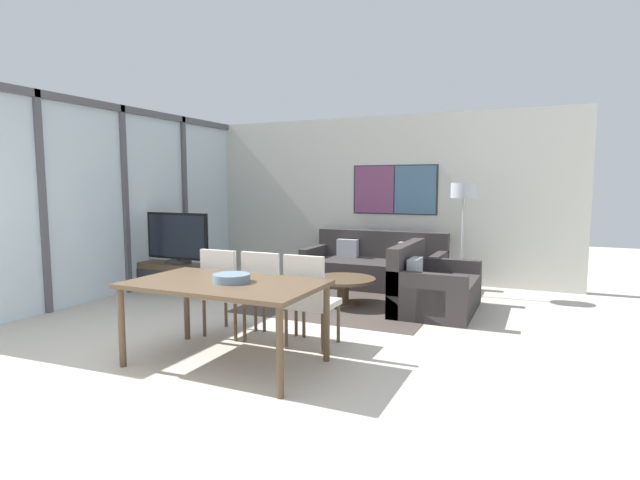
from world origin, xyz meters
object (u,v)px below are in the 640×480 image
fruit_bowl (232,277)px  dining_chair_centre (266,291)px  coffee_table (343,284)px  dining_chair_right (309,296)px  television (177,238)px  sofa_side (430,289)px  floor_lamp (464,198)px  sofa_main (375,269)px  dining_table (225,289)px  dining_chair_left (225,288)px  tv_console (178,277)px

fruit_bowl → dining_chair_centre: bearing=94.7°
coffee_table → dining_chair_right: bearing=-78.6°
television → coffee_table: (2.64, 0.23, -0.54)m
sofa_side → coffee_table: 1.16m
coffee_table → floor_lamp: floor_lamp is taller
sofa_main → dining_table: sofa_main is taller
sofa_main → dining_table: (-0.13, -3.97, 0.42)m
television → dining_table: 3.43m
coffee_table → fruit_bowl: (-0.07, -2.54, 0.53)m
television → sofa_side: television is taller
television → dining_chair_left: 2.60m
sofa_side → coffee_table: (-1.15, -0.17, 0.00)m
dining_chair_left → dining_chair_centre: same height
dining_table → television: bearing=137.2°
television → sofa_main: bearing=31.8°
sofa_side → dining_table: sofa_side is taller
coffee_table → fruit_bowl: fruit_bowl is taller
tv_console → dining_table: bearing=-42.8°
sofa_main → dining_chair_centre: (-0.13, -3.24, 0.25)m
floor_lamp → dining_table: bearing=-111.6°
television → dining_chair_centre: size_ratio=1.18×
television → dining_chair_centre: television is taller
sofa_side → dining_chair_centre: dining_chair_centre is taller
dining_chair_left → floor_lamp: (2.01, 3.11, 0.90)m
television → tv_console: bearing=-90.0°
sofa_main → tv_console: bearing=-148.1°
fruit_bowl → floor_lamp: size_ratio=0.20×
sofa_side → floor_lamp: bearing=-11.9°
sofa_side → dining_chair_centre: bearing=147.4°
dining_table → fruit_bowl: size_ratio=5.19×
coffee_table → dining_chair_left: size_ratio=0.93×
sofa_side → fruit_bowl: size_ratio=4.14×
coffee_table → fruit_bowl: 2.59m
dining_chair_left → floor_lamp: size_ratio=0.57×
dining_chair_centre → dining_chair_right: size_ratio=1.00×
sofa_side → dining_chair_centre: 2.39m
television → dining_chair_centre: bearing=-32.4°
tv_console → coffee_table: (2.64, 0.23, 0.06)m
dining_chair_centre → dining_chair_right: same height
dining_table → coffee_table: bearing=87.1°
fruit_bowl → sofa_side: bearing=65.7°
television → coffee_table: bearing=5.0°
tv_console → dining_chair_right: (3.02, -1.61, 0.32)m
dining_chair_right → floor_lamp: floor_lamp is taller
tv_console → sofa_main: size_ratio=0.74×
coffee_table → floor_lamp: (1.38, 1.27, 1.16)m
dining_chair_left → fruit_bowl: dining_chair_left is taller
sofa_side → dining_chair_right: dining_chair_right is taller
sofa_side → dining_table: size_ratio=0.80×
coffee_table → dining_chair_left: bearing=-108.8°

